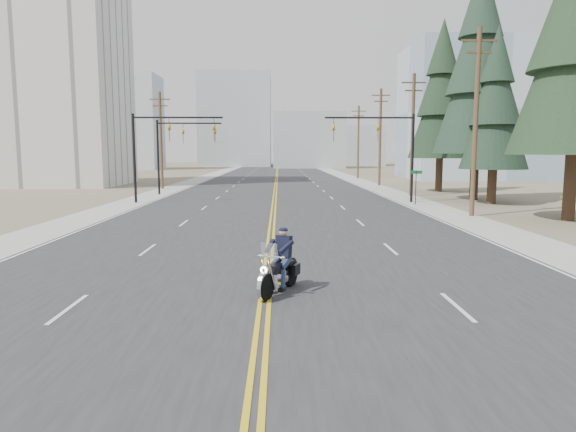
# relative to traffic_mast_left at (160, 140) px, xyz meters

# --- Properties ---
(ground_plane) EXTENTS (400.00, 400.00, 0.00)m
(ground_plane) POSITION_rel_traffic_mast_left_xyz_m (8.98, -32.00, -4.94)
(ground_plane) COLOR #776D56
(ground_plane) RESTS_ON ground
(road) EXTENTS (20.00, 200.00, 0.01)m
(road) POSITION_rel_traffic_mast_left_xyz_m (8.98, 38.00, -4.93)
(road) COLOR #303033
(road) RESTS_ON ground
(sidewalk_left) EXTENTS (3.00, 200.00, 0.01)m
(sidewalk_left) POSITION_rel_traffic_mast_left_xyz_m (-2.52, 38.00, -4.93)
(sidewalk_left) COLOR #A5A5A0
(sidewalk_left) RESTS_ON ground
(sidewalk_right) EXTENTS (3.00, 200.00, 0.01)m
(sidewalk_right) POSITION_rel_traffic_mast_left_xyz_m (20.48, 38.00, -4.93)
(sidewalk_right) COLOR #A5A5A0
(sidewalk_right) RESTS_ON ground
(traffic_mast_left) EXTENTS (7.10, 0.26, 7.00)m
(traffic_mast_left) POSITION_rel_traffic_mast_left_xyz_m (0.00, 0.00, 0.00)
(traffic_mast_left) COLOR black
(traffic_mast_left) RESTS_ON ground
(traffic_mast_right) EXTENTS (7.10, 0.26, 7.00)m
(traffic_mast_right) POSITION_rel_traffic_mast_left_xyz_m (17.95, 0.00, 0.00)
(traffic_mast_right) COLOR black
(traffic_mast_right) RESTS_ON ground
(traffic_mast_far) EXTENTS (6.10, 0.26, 7.00)m
(traffic_mast_far) POSITION_rel_traffic_mast_left_xyz_m (-0.33, 8.00, -0.06)
(traffic_mast_far) COLOR black
(traffic_mast_far) RESTS_ON ground
(street_sign) EXTENTS (0.90, 0.06, 2.62)m
(street_sign) POSITION_rel_traffic_mast_left_xyz_m (19.78, -2.00, -3.13)
(street_sign) COLOR black
(street_sign) RESTS_ON ground
(utility_pole_b) EXTENTS (2.20, 0.30, 11.50)m
(utility_pole_b) POSITION_rel_traffic_mast_left_xyz_m (21.48, -9.00, 1.05)
(utility_pole_b) COLOR brown
(utility_pole_b) RESTS_ON ground
(utility_pole_c) EXTENTS (2.20, 0.30, 11.00)m
(utility_pole_c) POSITION_rel_traffic_mast_left_xyz_m (21.48, 6.00, 0.79)
(utility_pole_c) COLOR brown
(utility_pole_c) RESTS_ON ground
(utility_pole_d) EXTENTS (2.20, 0.30, 11.50)m
(utility_pole_d) POSITION_rel_traffic_mast_left_xyz_m (21.48, 21.00, 1.05)
(utility_pole_d) COLOR brown
(utility_pole_d) RESTS_ON ground
(utility_pole_e) EXTENTS (2.20, 0.30, 11.00)m
(utility_pole_e) POSITION_rel_traffic_mast_left_xyz_m (21.48, 38.00, 0.79)
(utility_pole_e) COLOR brown
(utility_pole_e) RESTS_ON ground
(utility_pole_left) EXTENTS (2.20, 0.30, 10.50)m
(utility_pole_left) POSITION_rel_traffic_mast_left_xyz_m (-3.52, 16.00, 0.54)
(utility_pole_left) COLOR brown
(utility_pole_left) RESTS_ON ground
(apartment_block) EXTENTS (18.00, 14.00, 30.00)m
(apartment_block) POSITION_rel_traffic_mast_left_xyz_m (-19.02, 23.00, 10.06)
(apartment_block) COLOR silver
(apartment_block) RESTS_ON ground
(glass_building) EXTENTS (24.00, 16.00, 20.00)m
(glass_building) POSITION_rel_traffic_mast_left_xyz_m (40.98, 38.00, 5.06)
(glass_building) COLOR #9EB5CC
(glass_building) RESTS_ON ground
(haze_bldg_a) EXTENTS (14.00, 12.00, 22.00)m
(haze_bldg_a) POSITION_rel_traffic_mast_left_xyz_m (-26.02, 83.00, 6.06)
(haze_bldg_a) COLOR #B7BCC6
(haze_bldg_a) RESTS_ON ground
(haze_bldg_b) EXTENTS (18.00, 14.00, 14.00)m
(haze_bldg_b) POSITION_rel_traffic_mast_left_xyz_m (16.98, 93.00, 2.06)
(haze_bldg_b) COLOR #ADB2B7
(haze_bldg_b) RESTS_ON ground
(haze_bldg_c) EXTENTS (16.00, 12.00, 18.00)m
(haze_bldg_c) POSITION_rel_traffic_mast_left_xyz_m (48.98, 78.00, 4.06)
(haze_bldg_c) COLOR #B7BCC6
(haze_bldg_c) RESTS_ON ground
(haze_bldg_d) EXTENTS (20.00, 15.00, 26.00)m
(haze_bldg_d) POSITION_rel_traffic_mast_left_xyz_m (-3.02, 108.00, 8.06)
(haze_bldg_d) COLOR #ADB2B7
(haze_bldg_d) RESTS_ON ground
(haze_bldg_e) EXTENTS (14.00, 14.00, 12.00)m
(haze_bldg_e) POSITION_rel_traffic_mast_left_xyz_m (33.98, 118.00, 1.06)
(haze_bldg_e) COLOR #B7BCC6
(haze_bldg_e) RESTS_ON ground
(haze_bldg_f) EXTENTS (12.00, 12.00, 16.00)m
(haze_bldg_f) POSITION_rel_traffic_mast_left_xyz_m (-41.02, 98.00, 3.06)
(haze_bldg_f) COLOR #ADB2B7
(haze_bldg_f) RESTS_ON ground
(motorcyclist) EXTENTS (1.92, 2.59, 1.86)m
(motorcyclist) POSITION_rel_traffic_mast_left_xyz_m (9.36, -26.53, -4.01)
(motorcyclist) COLOR black
(motorcyclist) RESTS_ON ground
(conifer_mid) EXTENTS (5.10, 5.10, 13.61)m
(conifer_mid) POSITION_rel_traffic_mast_left_xyz_m (25.92, -1.24, 2.87)
(conifer_mid) COLOR #382619
(conifer_mid) RESTS_ON ground
(conifer_tall) EXTENTS (7.02, 7.02, 19.51)m
(conifer_tall) POSITION_rel_traffic_mast_left_xyz_m (25.77, 2.06, 6.27)
(conifer_tall) COLOR #382619
(conifer_tall) RESTS_ON ground
(conifer_far) EXTENTS (6.39, 6.39, 17.12)m
(conifer_far) POSITION_rel_traffic_mast_left_xyz_m (25.67, 11.28, 4.89)
(conifer_far) COLOR #382619
(conifer_far) RESTS_ON ground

